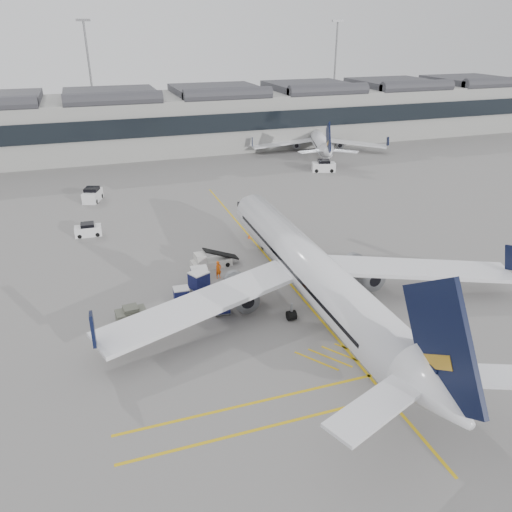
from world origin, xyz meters
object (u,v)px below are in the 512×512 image
object	(u,v)px
baggage_cart_a	(222,305)
ramp_agent_a	(218,270)
airliner_main	(312,272)
belt_loader	(210,261)
ramp_agent_b	(256,293)
pushback_tug	(131,315)

from	to	relation	value
baggage_cart_a	ramp_agent_a	distance (m)	7.12
airliner_main	baggage_cart_a	xyz separation A→B (m)	(-8.43, 1.12, -2.60)
airliner_main	belt_loader	xyz separation A→B (m)	(-7.05, 11.00, -2.82)
baggage_cart_a	ramp_agent_b	bearing A→B (deg)	24.07
baggage_cart_a	pushback_tug	xyz separation A→B (m)	(-8.04, 1.27, -0.20)
baggage_cart_a	ramp_agent_a	xyz separation A→B (m)	(1.54, 6.94, 0.10)
airliner_main	ramp_agent_b	distance (m)	5.86
belt_loader	ramp_agent_b	size ratio (longest dim) A/B	3.37
ramp_agent_b	pushback_tug	distance (m)	11.83
baggage_cart_a	ramp_agent_a	size ratio (longest dim) A/B	0.85
belt_loader	ramp_agent_a	size ratio (longest dim) A/B	2.80
airliner_main	pushback_tug	world-z (taller)	airliner_main
ramp_agent_a	pushback_tug	bearing A→B (deg)	-170.03
baggage_cart_a	ramp_agent_b	world-z (taller)	baggage_cart_a
airliner_main	pushback_tug	distance (m)	16.87
ramp_agent_a	ramp_agent_b	world-z (taller)	ramp_agent_a
baggage_cart_a	ramp_agent_b	size ratio (longest dim) A/B	1.02
pushback_tug	ramp_agent_a	bearing A→B (deg)	24.62
baggage_cart_a	ramp_agent_a	world-z (taller)	ramp_agent_a
belt_loader	baggage_cart_a	bearing A→B (deg)	-102.80
baggage_cart_a	pushback_tug	size ratio (longest dim) A/B	0.58
airliner_main	pushback_tug	bearing A→B (deg)	172.03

